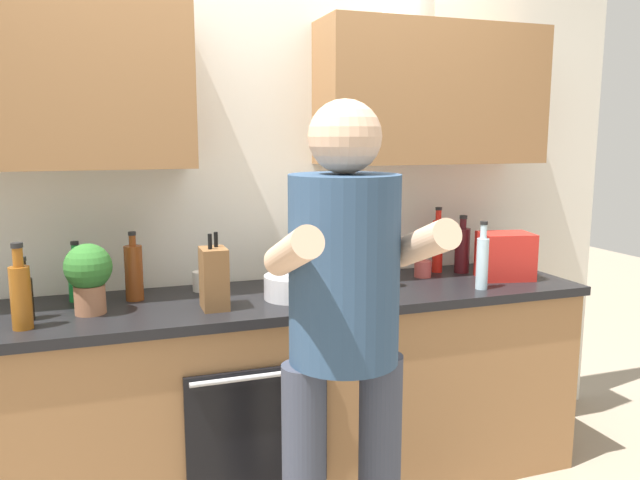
# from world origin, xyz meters

# --- Properties ---
(back_wall_unit) EXTENTS (4.00, 0.38, 2.50)m
(back_wall_unit) POSITION_xyz_m (-0.00, 0.28, 1.49)
(back_wall_unit) COLOR silver
(back_wall_unit) RESTS_ON ground
(counter) EXTENTS (2.84, 0.67, 0.90)m
(counter) POSITION_xyz_m (-0.00, -0.00, 0.45)
(counter) COLOR olive
(counter) RESTS_ON ground
(person_standing) EXTENTS (0.49, 0.45, 1.69)m
(person_standing) POSITION_xyz_m (0.02, -0.81, 1.00)
(person_standing) COLOR #383D4C
(person_standing) RESTS_ON ground
(bottle_soda) EXTENTS (0.07, 0.07, 0.25)m
(bottle_soda) POSITION_xyz_m (-0.79, 0.19, 1.01)
(bottle_soda) COLOR #198C33
(bottle_soda) RESTS_ON counter
(bottle_water) EXTENTS (0.05, 0.05, 0.31)m
(bottle_water) POSITION_xyz_m (0.92, -0.19, 1.03)
(bottle_water) COLOR silver
(bottle_water) RESTS_ON counter
(bottle_soy) EXTENTS (0.06, 0.06, 0.24)m
(bottle_soy) POSITION_xyz_m (-0.96, -0.04, 0.99)
(bottle_soy) COLOR black
(bottle_soy) RESTS_ON counter
(bottle_wine) EXTENTS (0.08, 0.08, 0.29)m
(bottle_wine) POSITION_xyz_m (1.03, 0.14, 1.02)
(bottle_wine) COLOR #471419
(bottle_wine) RESTS_ON counter
(bottle_hotsauce) EXTENTS (0.05, 0.05, 0.33)m
(bottle_hotsauce) POSITION_xyz_m (0.91, 0.19, 1.04)
(bottle_hotsauce) COLOR red
(bottle_hotsauce) RESTS_ON counter
(bottle_vinegar) EXTENTS (0.07, 0.07, 0.29)m
(bottle_vinegar) POSITION_xyz_m (-0.56, 0.13, 1.02)
(bottle_vinegar) COLOR brown
(bottle_vinegar) RESTS_ON counter
(bottle_syrup) EXTENTS (0.07, 0.07, 0.31)m
(bottle_syrup) POSITION_xyz_m (-0.96, -0.16, 1.03)
(bottle_syrup) COLOR #8C4C14
(bottle_syrup) RESTS_ON counter
(cup_coffee) EXTENTS (0.08, 0.08, 0.09)m
(cup_coffee) POSITION_xyz_m (-0.27, 0.19, 0.94)
(cup_coffee) COLOR white
(cup_coffee) RESTS_ON counter
(cup_ceramic) EXTENTS (0.08, 0.08, 0.08)m
(cup_ceramic) POSITION_xyz_m (0.79, 0.12, 0.94)
(cup_ceramic) COLOR #BF4C47
(cup_ceramic) RESTS_ON counter
(cup_stoneware) EXTENTS (0.07, 0.07, 0.10)m
(cup_stoneware) POSITION_xyz_m (0.56, -0.02, 0.95)
(cup_stoneware) COLOR slate
(cup_stoneware) RESTS_ON counter
(mixing_bowl) EXTENTS (0.25, 0.25, 0.10)m
(mixing_bowl) POSITION_xyz_m (0.08, -0.07, 0.95)
(mixing_bowl) COLOR silver
(mixing_bowl) RESTS_ON counter
(knife_block) EXTENTS (0.10, 0.14, 0.31)m
(knife_block) POSITION_xyz_m (-0.27, -0.12, 1.02)
(knife_block) COLOR brown
(knife_block) RESTS_ON counter
(potted_herb) EXTENTS (0.18, 0.18, 0.28)m
(potted_herb) POSITION_xyz_m (-0.73, -0.03, 1.06)
(potted_herb) COLOR #9E6647
(potted_herb) RESTS_ON counter
(grocery_bag_crisps) EXTENTS (0.28, 0.24, 0.22)m
(grocery_bag_crisps) POSITION_xyz_m (1.15, -0.04, 1.01)
(grocery_bag_crisps) COLOR red
(grocery_bag_crisps) RESTS_ON counter
(grocery_bag_bread) EXTENTS (0.22, 0.22, 0.20)m
(grocery_bag_bread) POSITION_xyz_m (0.36, 0.10, 1.00)
(grocery_bag_bread) COLOR tan
(grocery_bag_bread) RESTS_ON counter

